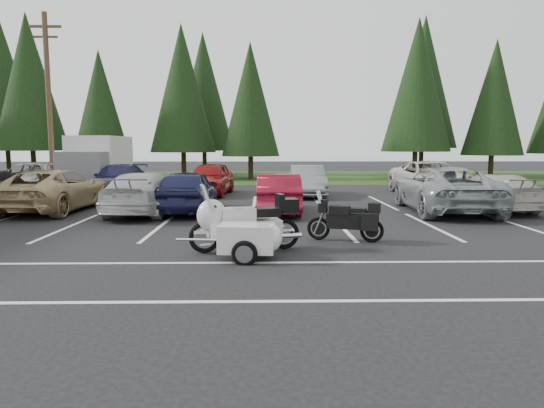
{
  "coord_description": "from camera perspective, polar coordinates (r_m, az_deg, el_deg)",
  "views": [
    {
      "loc": [
        0.86,
        -13.25,
        2.41
      ],
      "look_at": [
        1.1,
        -0.5,
        0.86
      ],
      "focal_mm": 32.0,
      "sensor_mm": 36.0,
      "label": 1
    }
  ],
  "objects": [
    {
      "name": "stall_markings",
      "position": [
        15.46,
        -4.27,
        -2.04
      ],
      "size": [
        32.0,
        16.0,
        0.01
      ],
      "primitive_type": "cube",
      "color": "silver",
      "rests_on": "ground"
    },
    {
      "name": "conifer_5",
      "position": [
        35.01,
        -2.56,
        12.2
      ],
      "size": [
        4.14,
        4.14,
        9.63
      ],
      "color": "#332316",
      "rests_on": "ground"
    },
    {
      "name": "conifer_back_a",
      "position": [
        45.59,
        -29.03,
        12.09
      ],
      "size": [
        5.28,
        5.28,
        12.3
      ],
      "color": "#332316",
      "rests_on": "ground"
    },
    {
      "name": "car_near_2",
      "position": [
        19.56,
        -24.2,
        1.51
      ],
      "size": [
        2.89,
        5.69,
        1.54
      ],
      "primitive_type": "imported",
      "rotation": [
        0.0,
        0.0,
        3.08
      ],
      "color": "tan",
      "rests_on": "ground"
    },
    {
      "name": "conifer_2",
      "position": [
        40.06,
        -26.69,
        12.71
      ],
      "size": [
        5.1,
        5.1,
        11.89
      ],
      "color": "#332316",
      "rests_on": "ground"
    },
    {
      "name": "ground",
      "position": [
        13.5,
        -4.73,
        -3.38
      ],
      "size": [
        120.0,
        120.0,
        0.0
      ],
      "primitive_type": "plane",
      "color": "black",
      "rests_on": "ground"
    },
    {
      "name": "touring_motorcycle",
      "position": [
        11.02,
        -3.18,
        -1.57
      ],
      "size": [
        2.94,
        1.44,
        1.56
      ],
      "primitive_type": null,
      "rotation": [
        0.0,
        0.0,
        0.21
      ],
      "color": "silver",
      "rests_on": "ground"
    },
    {
      "name": "conifer_4",
      "position": [
        36.85,
        -10.52,
        13.23
      ],
      "size": [
        4.8,
        4.8,
        11.17
      ],
      "color": "#332316",
      "rests_on": "ground"
    },
    {
      "name": "car_far_1",
      "position": [
        24.72,
        -17.54,
        2.73
      ],
      "size": [
        2.19,
        5.14,
        1.48
      ],
      "primitive_type": "imported",
      "rotation": [
        0.0,
        0.0,
        0.02
      ],
      "color": "#1C1B43",
      "rests_on": "ground"
    },
    {
      "name": "conifer_back_b",
      "position": [
        41.27,
        -8.06,
        12.92
      ],
      "size": [
        4.97,
        4.97,
        11.58
      ],
      "color": "#332316",
      "rests_on": "ground"
    },
    {
      "name": "conifer_3",
      "position": [
        36.58,
        -19.57,
        11.02
      ],
      "size": [
        3.87,
        3.87,
        9.02
      ],
      "color": "#332316",
      "rests_on": "ground"
    },
    {
      "name": "car_near_5",
      "position": [
        17.34,
        0.74,
        1.28
      ],
      "size": [
        1.51,
        4.27,
        1.4
      ],
      "primitive_type": "imported",
      "rotation": [
        0.0,
        0.0,
        3.14
      ],
      "color": "maroon",
      "rests_on": "ground"
    },
    {
      "name": "car_near_6",
      "position": [
        18.69,
        19.65,
        1.66
      ],
      "size": [
        3.13,
        6.1,
        1.65
      ],
      "primitive_type": "imported",
      "rotation": [
        0.0,
        0.0,
        3.07
      ],
      "color": "gray",
      "rests_on": "ground"
    },
    {
      "name": "conifer_back_c",
      "position": [
        42.46,
        17.43,
        13.49
      ],
      "size": [
        5.5,
        5.5,
        12.81
      ],
      "color": "#332316",
      "rests_on": "ground"
    },
    {
      "name": "box_truck",
      "position": [
        27.25,
        -20.14,
        4.49
      ],
      "size": [
        2.4,
        5.6,
        2.9
      ],
      "primitive_type": null,
      "color": "silver",
      "rests_on": "ground"
    },
    {
      "name": "car_far_4",
      "position": [
        24.68,
        18.16,
        2.89
      ],
      "size": [
        2.86,
        5.98,
        1.64
      ],
      "primitive_type": "imported",
      "rotation": [
        0.0,
        0.0,
        0.02
      ],
      "color": "beige",
      "rests_on": "ground"
    },
    {
      "name": "car_far_3",
      "position": [
        23.18,
        4.2,
        2.74
      ],
      "size": [
        1.59,
        4.41,
        1.45
      ],
      "primitive_type": "imported",
      "rotation": [
        0.0,
        0.0,
        -0.01
      ],
      "color": "gray",
      "rests_on": "ground"
    },
    {
      "name": "car_near_3",
      "position": [
        17.69,
        -14.62,
        1.26
      ],
      "size": [
        2.4,
        5.17,
        1.46
      ],
      "primitive_type": "imported",
      "rotation": [
        0.0,
        0.0,
        3.07
      ],
      "color": "#BCBDBB",
      "rests_on": "ground"
    },
    {
      "name": "adventure_motorcycle",
      "position": [
        12.3,
        8.59,
        -1.38
      ],
      "size": [
        2.25,
        1.31,
        1.29
      ],
      "primitive_type": null,
      "rotation": [
        0.0,
        0.0,
        -0.28
      ],
      "color": "black",
      "rests_on": "ground"
    },
    {
      "name": "car_far_2",
      "position": [
        23.87,
        -7.32,
        2.99
      ],
      "size": [
        2.34,
        4.84,
        1.59
      ],
      "primitive_type": "imported",
      "rotation": [
        0.0,
        0.0,
        -0.1
      ],
      "color": "maroon",
      "rests_on": "ground"
    },
    {
      "name": "car_far_0",
      "position": [
        26.05,
        -26.32,
        2.64
      ],
      "size": [
        2.91,
        5.8,
        1.57
      ],
      "primitive_type": "imported",
      "rotation": [
        0.0,
        0.0,
        0.05
      ],
      "color": "silver",
      "rests_on": "ground"
    },
    {
      "name": "conifer_6",
      "position": [
        37.32,
        16.74,
        13.26
      ],
      "size": [
        4.93,
        4.93,
        11.48
      ],
      "color": "#332316",
      "rests_on": "ground"
    },
    {
      "name": "car_near_7",
      "position": [
        19.84,
        24.44,
        1.31
      ],
      "size": [
        2.3,
        4.84,
        1.36
      ],
      "primitive_type": "imported",
      "rotation": [
        0.0,
        0.0,
        3.23
      ],
      "color": "#BCB6AC",
      "rests_on": "ground"
    },
    {
      "name": "lake_water",
      "position": [
        68.37,
        1.53,
        4.9
      ],
      "size": [
        70.0,
        50.0,
        0.02
      ],
      "primitive_type": "cube",
      "color": "gray",
      "rests_on": "ground"
    },
    {
      "name": "conifer_7",
      "position": [
        38.95,
        24.71,
        11.31
      ],
      "size": [
        4.27,
        4.27,
        9.94
      ],
      "color": "#332316",
      "rests_on": "ground"
    },
    {
      "name": "utility_pole",
      "position": [
        27.58,
        -24.77,
        11.06
      ],
      "size": [
        1.6,
        0.26,
        9.0
      ],
      "color": "#473321",
      "rests_on": "ground"
    },
    {
      "name": "cargo_trailer",
      "position": [
        10.24,
        -2.96,
        -4.46
      ],
      "size": [
        1.75,
        1.09,
        0.77
      ],
      "primitive_type": null,
      "rotation": [
        0.0,
        0.0,
        -0.09
      ],
      "color": "silver",
      "rests_on": "ground"
    },
    {
      "name": "grass_strip",
      "position": [
        37.34,
        -2.42,
        3.23
      ],
      "size": [
        80.0,
        16.0,
        0.01
      ],
      "primitive_type": "cube",
      "color": "#223C13",
      "rests_on": "ground"
    },
    {
      "name": "car_near_4",
      "position": [
        17.72,
        -9.92,
        1.55
      ],
      "size": [
        1.88,
        4.6,
        1.56
      ],
      "primitive_type": "imported",
      "rotation": [
        0.0,
        0.0,
        3.13
      ],
      "color": "#1B1E44",
      "rests_on": "ground"
    }
  ]
}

